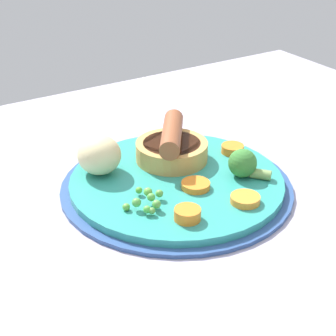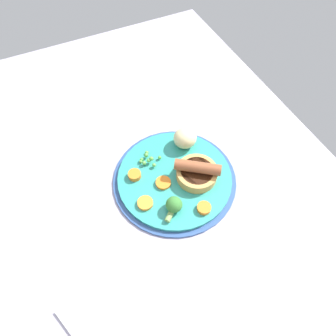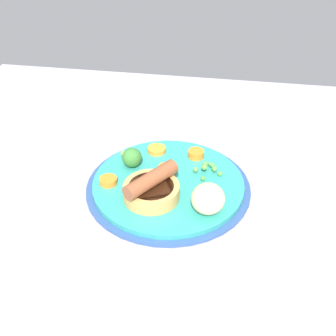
{
  "view_description": "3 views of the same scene",
  "coord_description": "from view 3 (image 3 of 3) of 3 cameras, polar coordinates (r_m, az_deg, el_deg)",
  "views": [
    {
      "loc": [
        25.6,
        45.25,
        36.67
      ],
      "look_at": [
        -3.78,
        -1.98,
        6.78
      ],
      "focal_mm": 60.0,
      "sensor_mm": 36.0,
      "label": 1
    },
    {
      "loc": [
        -36.36,
        13.26,
        60.38
      ],
      "look_at": [
        -4.44,
        -2.01,
        6.77
      ],
      "focal_mm": 32.0,
      "sensor_mm": 36.0,
      "label": 2
    },
    {
      "loc": [
        3.66,
        -63.22,
        52.37
      ],
      "look_at": [
        -5.8,
        -2.38,
        6.76
      ],
      "focal_mm": 50.0,
      "sensor_mm": 36.0,
      "label": 3
    }
  ],
  "objects": [
    {
      "name": "pea_pile",
      "position": [
        0.79,
        4.81,
        0.02
      ],
      "size": [
        4.96,
        5.05,
        1.92
      ],
      "color": "#63B43E",
      "rests_on": "dinner_plate"
    },
    {
      "name": "sausage_pudding",
      "position": [
        0.73,
        -2.05,
        -2.53
      ],
      "size": [
        8.94,
        9.38,
        4.8
      ],
      "rotation": [
        0.0,
        0.0,
        4.09
      ],
      "color": "tan",
      "rests_on": "dinner_plate"
    },
    {
      "name": "carrot_slice_2",
      "position": [
        0.83,
        3.44,
        1.74
      ],
      "size": [
        3.35,
        3.35,
        1.26
      ],
      "primitive_type": "cylinder",
      "rotation": [
        0.0,
        0.0,
        1.35
      ],
      "color": "orange",
      "rests_on": "dinner_plate"
    },
    {
      "name": "fork",
      "position": [
        1.05,
        -10.56,
        8.09
      ],
      "size": [
        17.49,
        7.55,
        0.6
      ],
      "primitive_type": "cube",
      "rotation": [
        0.0,
        0.0,
        0.34
      ],
      "color": "silver",
      "rests_on": "dining_table"
    },
    {
      "name": "carrot_slice_4",
      "position": [
        0.8,
        -0.03,
        -0.01
      ],
      "size": [
        4.01,
        4.01,
        0.73
      ],
      "primitive_type": "cylinder",
      "rotation": [
        0.0,
        0.0,
        1.32
      ],
      "color": "orange",
      "rests_on": "dinner_plate"
    },
    {
      "name": "carrot_slice_0",
      "position": [
        0.78,
        -7.28,
        -1.56
      ],
      "size": [
        3.67,
        3.67,
        1.04
      ],
      "primitive_type": "cylinder",
      "rotation": [
        0.0,
        0.0,
        1.23
      ],
      "color": "orange",
      "rests_on": "dinner_plate"
    },
    {
      "name": "dinner_plate",
      "position": [
        0.78,
        0.04,
        -2.19
      ],
      "size": [
        27.39,
        27.39,
        1.4
      ],
      "color": "#2D4C84",
      "rests_on": "dining_table"
    },
    {
      "name": "broccoli_floret_near",
      "position": [
        0.81,
        -4.48,
        1.28
      ],
      "size": [
        4.35,
        4.7,
        3.4
      ],
      "rotation": [
        0.0,
        0.0,
        5.41
      ],
      "color": "#387A33",
      "rests_on": "dinner_plate"
    },
    {
      "name": "dining_table",
      "position": [
        0.81,
        4.31,
        -2.37
      ],
      "size": [
        110.0,
        80.0,
        3.0
      ],
      "primitive_type": "cube",
      "color": "#9E99AD",
      "rests_on": "ground"
    },
    {
      "name": "potato_chunk_0",
      "position": [
        0.71,
        4.89,
        -3.75
      ],
      "size": [
        5.25,
        5.45,
        4.71
      ],
      "primitive_type": "ellipsoid",
      "rotation": [
        0.0,
        0.0,
        0.02
      ],
      "color": "beige",
      "rests_on": "dinner_plate"
    },
    {
      "name": "carrot_slice_3",
      "position": [
        0.84,
        -1.38,
        2.25
      ],
      "size": [
        4.52,
        4.52,
        0.8
      ],
      "primitive_type": "cylinder",
      "rotation": [
        0.0,
        0.0,
        3.74
      ],
      "color": "orange",
      "rests_on": "dinner_plate"
    }
  ]
}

